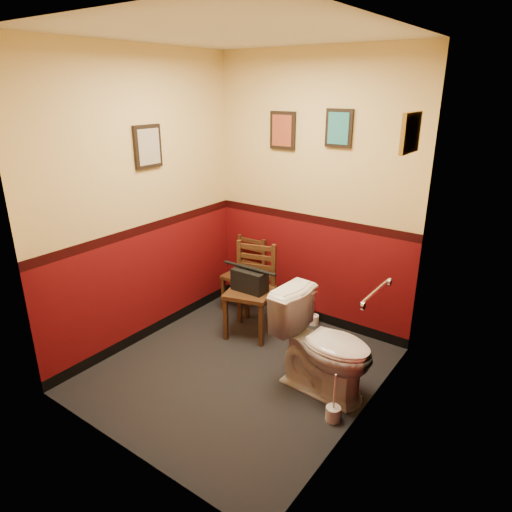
% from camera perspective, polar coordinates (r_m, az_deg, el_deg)
% --- Properties ---
extents(floor, '(2.20, 2.40, 0.00)m').
position_cam_1_polar(floor, '(4.16, -2.07, -14.01)').
color(floor, black).
rests_on(floor, ground).
extents(ceiling, '(2.20, 2.40, 0.00)m').
position_cam_1_polar(ceiling, '(3.45, -2.71, 26.18)').
color(ceiling, silver).
rests_on(ceiling, ground).
extents(wall_back, '(2.20, 0.00, 2.70)m').
position_cam_1_polar(wall_back, '(4.55, 7.07, 7.54)').
color(wall_back, '#5B0A0D').
rests_on(wall_back, ground).
extents(wall_front, '(2.20, 0.00, 2.70)m').
position_cam_1_polar(wall_front, '(2.79, -17.73, -1.71)').
color(wall_front, '#5B0A0D').
rests_on(wall_front, ground).
extents(wall_left, '(0.00, 2.40, 2.70)m').
position_cam_1_polar(wall_left, '(4.32, -13.99, 6.40)').
color(wall_left, '#5B0A0D').
rests_on(wall_left, ground).
extents(wall_right, '(0.00, 2.40, 2.70)m').
position_cam_1_polar(wall_right, '(3.05, 14.14, 0.60)').
color(wall_right, '#5B0A0D').
rests_on(wall_right, ground).
extents(grab_bar, '(0.05, 0.56, 0.06)m').
position_cam_1_polar(grab_bar, '(3.43, 14.69, -4.44)').
color(grab_bar, silver).
rests_on(grab_bar, wall_right).
extents(framed_print_back_a, '(0.28, 0.04, 0.36)m').
position_cam_1_polar(framed_print_back_a, '(4.62, 3.35, 15.39)').
color(framed_print_back_a, black).
rests_on(framed_print_back_a, wall_back).
extents(framed_print_back_b, '(0.26, 0.04, 0.34)m').
position_cam_1_polar(framed_print_back_b, '(4.32, 10.33, 15.43)').
color(framed_print_back_b, black).
rests_on(framed_print_back_b, wall_back).
extents(framed_print_left, '(0.04, 0.30, 0.38)m').
position_cam_1_polar(framed_print_left, '(4.28, -13.36, 13.15)').
color(framed_print_left, black).
rests_on(framed_print_left, wall_left).
extents(framed_print_right, '(0.04, 0.34, 0.28)m').
position_cam_1_polar(framed_print_right, '(3.47, 18.74, 14.38)').
color(framed_print_right, olive).
rests_on(framed_print_right, wall_right).
extents(toilet, '(0.87, 0.52, 0.82)m').
position_cam_1_polar(toilet, '(3.75, 8.51, -11.07)').
color(toilet, white).
rests_on(toilet, floor).
extents(toilet_brush, '(0.11, 0.11, 0.40)m').
position_cam_1_polar(toilet_brush, '(3.65, 9.61, -18.74)').
color(toilet_brush, silver).
rests_on(toilet_brush, floor).
extents(chair_left, '(0.39, 0.39, 0.80)m').
position_cam_1_polar(chair_left, '(5.05, -1.35, -2.32)').
color(chair_left, '#58331A').
rests_on(chair_left, floor).
extents(chair_right, '(0.53, 0.53, 0.91)m').
position_cam_1_polar(chair_right, '(4.52, -0.60, -4.34)').
color(chair_right, '#58331A').
rests_on(chair_right, floor).
extents(handbag, '(0.34, 0.18, 0.25)m').
position_cam_1_polar(handbag, '(4.43, -0.80, -3.05)').
color(handbag, black).
rests_on(handbag, chair_right).
extents(tp_stack, '(0.23, 0.12, 0.20)m').
position_cam_1_polar(tp_stack, '(4.89, 6.58, -7.38)').
color(tp_stack, silver).
rests_on(tp_stack, floor).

